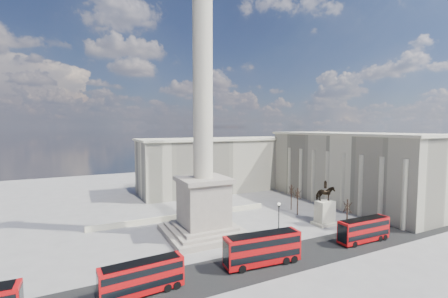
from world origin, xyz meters
name	(u,v)px	position (x,y,z in m)	size (l,w,h in m)	color
ground	(215,244)	(0.00, 0.00, 0.00)	(180.00, 180.00, 0.00)	gray
asphalt_road	(272,261)	(5.00, -10.00, 0.00)	(120.00, 9.00, 0.01)	black
nelsons_column	(203,166)	(0.00, 5.00, 12.92)	(14.00, 14.00, 49.85)	#A29687
balustrade_wall	(184,216)	(0.00, 16.00, 0.55)	(40.00, 0.60, 1.10)	beige
building_east	(352,168)	(45.00, 10.00, 9.32)	(19.00, 46.00, 18.60)	beige
building_northeast	(220,164)	(20.00, 40.00, 8.32)	(51.00, 17.00, 16.60)	beige
red_bus_a	(143,277)	(-14.21, -10.38, 2.12)	(10.09, 2.98, 4.04)	#BA090C
red_bus_b	(263,248)	(3.07, -10.32, 2.46)	(11.73, 3.65, 4.68)	#BA090C
red_bus_c	(364,230)	(23.85, -10.82, 2.18)	(10.32, 2.62, 4.17)	#BA090C
red_bus_d	(431,212)	(45.25, -10.00, 2.30)	(10.98, 3.27, 4.39)	#BA090C
victorian_lamp	(279,218)	(11.04, -3.37, 3.99)	(0.58, 0.58, 6.77)	black
equestrian_statue	(325,209)	(24.59, -0.80, 3.25)	(4.49, 3.37, 9.22)	beige
bare_tree_near	(347,206)	(23.65, -7.30, 5.67)	(1.64, 1.64, 7.19)	#332319
bare_tree_mid	(298,193)	(24.12, 7.09, 5.13)	(1.72, 1.72, 6.51)	#332319
bare_tree_far	(291,189)	(25.65, 11.19, 5.08)	(1.58, 1.58, 6.45)	#332319
pedestrian_walking	(341,228)	(23.90, -5.75, 0.91)	(0.66, 0.43, 1.82)	black
pedestrian_standing	(368,224)	(30.35, -6.50, 0.87)	(0.84, 0.66, 1.73)	black
pedestrian_crossing	(229,234)	(3.28, 0.87, 0.83)	(0.97, 0.40, 1.66)	black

